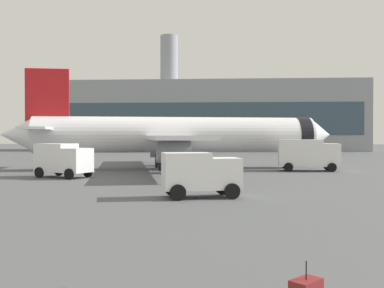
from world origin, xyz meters
name	(u,v)px	position (x,y,z in m)	size (l,w,h in m)	color
airplane_at_gate	(175,135)	(-4.88, 44.52, 3.66)	(35.54, 32.29, 10.50)	white
service_truck	(63,159)	(-13.37, 33.66, 1.61)	(5.28, 4.05, 2.90)	white
fuel_truck	(308,154)	(8.89, 42.70, 1.77)	(6.13, 3.02, 3.20)	white
cargo_van	(200,172)	(-1.05, 21.62, 1.45)	(4.76, 3.26, 2.60)	white
safety_cone_near	(168,180)	(-3.73, 28.74, 0.30)	(0.44, 0.44, 0.62)	#F2590C
safety_cone_mid	(37,165)	(-20.12, 44.46, 0.32)	(0.44, 0.44, 0.65)	#F2590C
terminal_building	(199,116)	(-5.70, 110.62, 8.54)	(79.64, 17.80, 28.80)	gray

